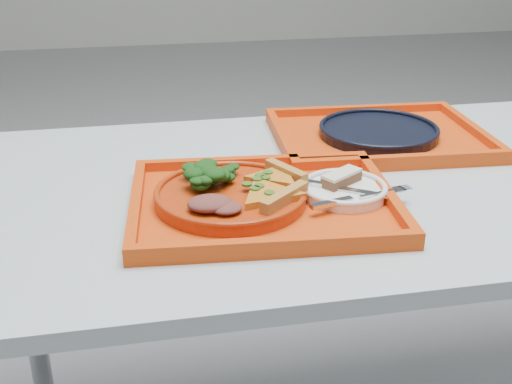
# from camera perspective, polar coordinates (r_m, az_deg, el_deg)

# --- Properties ---
(table) EXTENTS (1.60, 0.80, 0.75)m
(table) POSITION_cam_1_polar(r_m,az_deg,el_deg) (1.29, 9.42, -1.55)
(table) COLOR #9FAAB2
(table) RESTS_ON ground
(tray_main) EXTENTS (0.48, 0.39, 0.01)m
(tray_main) POSITION_cam_1_polar(r_m,az_deg,el_deg) (1.11, 0.63, -1.16)
(tray_main) COLOR #C83B0A
(tray_main) RESTS_ON table
(tray_far) EXTENTS (0.47, 0.38, 0.01)m
(tray_far) POSITION_cam_1_polar(r_m,az_deg,el_deg) (1.45, 10.79, 4.71)
(tray_far) COLOR #C83B0A
(tray_far) RESTS_ON table
(dinner_plate) EXTENTS (0.26, 0.26, 0.02)m
(dinner_plate) POSITION_cam_1_polar(r_m,az_deg,el_deg) (1.10, -2.27, -0.47)
(dinner_plate) COLOR #A72D0B
(dinner_plate) RESTS_ON tray_main
(side_plate) EXTENTS (0.15, 0.15, 0.01)m
(side_plate) POSITION_cam_1_polar(r_m,az_deg,el_deg) (1.14, 7.82, 0.04)
(side_plate) COLOR white
(side_plate) RESTS_ON tray_main
(navy_plate) EXTENTS (0.26, 0.26, 0.02)m
(navy_plate) POSITION_cam_1_polar(r_m,az_deg,el_deg) (1.44, 10.83, 5.24)
(navy_plate) COLOR black
(navy_plate) RESTS_ON tray_far
(pizza_slice_a) EXTENTS (0.17, 0.17, 0.02)m
(pizza_slice_a) POSITION_cam_1_polar(r_m,az_deg,el_deg) (1.07, 1.16, -0.00)
(pizza_slice_a) COLOR gold
(pizza_slice_a) RESTS_ON dinner_plate
(pizza_slice_b) EXTENTS (0.14, 0.14, 0.02)m
(pizza_slice_b) POSITION_cam_1_polar(r_m,az_deg,el_deg) (1.14, 1.65, 1.49)
(pizza_slice_b) COLOR gold
(pizza_slice_b) RESTS_ON dinner_plate
(salad_heap) EXTENTS (0.10, 0.09, 0.05)m
(salad_heap) POSITION_cam_1_polar(r_m,az_deg,el_deg) (1.12, -3.49, 1.87)
(salad_heap) COLOR black
(salad_heap) RESTS_ON dinner_plate
(meat_portion) EXTENTS (0.07, 0.06, 0.02)m
(meat_portion) POSITION_cam_1_polar(r_m,az_deg,el_deg) (1.03, -4.14, -1.00)
(meat_portion) COLOR brown
(meat_portion) RESTS_ON dinner_plate
(dessert_bar) EXTENTS (0.08, 0.07, 0.02)m
(dessert_bar) POSITION_cam_1_polar(r_m,az_deg,el_deg) (1.15, 7.61, 1.26)
(dessert_bar) COLOR #4F2B1A
(dessert_bar) RESTS_ON side_plate
(knife) EXTENTS (0.16, 0.12, 0.01)m
(knife) POSITION_cam_1_polar(r_m,az_deg,el_deg) (1.12, 7.79, 0.35)
(knife) COLOR silver
(knife) RESTS_ON side_plate
(fork) EXTENTS (0.18, 0.07, 0.01)m
(fork) POSITION_cam_1_polar(r_m,az_deg,el_deg) (1.09, 9.13, -0.44)
(fork) COLOR silver
(fork) RESTS_ON side_plate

